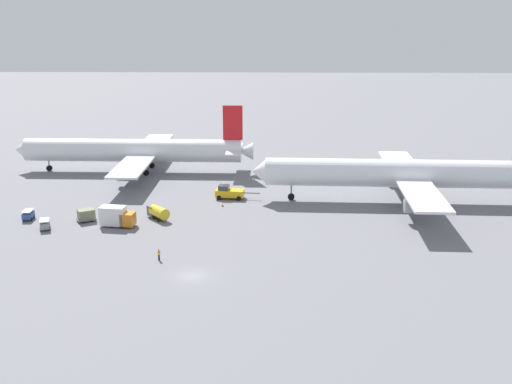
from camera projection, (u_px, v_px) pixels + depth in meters
The scene contains 11 objects.
ground_plane at pixel (193, 276), 87.61m from camera, with size 600.00×600.00×0.00m, color slate.
airliner_at_gate_left at pixel (135, 151), 142.89m from camera, with size 54.63×44.40×15.33m.
airliner_being_pushed at pixel (400, 174), 120.05m from camera, with size 55.93×44.60×17.10m.
pushback_tug at pixel (229, 192), 123.35m from camera, with size 8.75×3.36×2.97m.
gse_catering_truck_tall at pixel (117, 217), 107.21m from camera, with size 6.11×3.15×3.50m.
gse_baggage_cart_trailing at pixel (45, 224), 105.98m from camera, with size 2.31×3.07×1.71m.
gse_fuel_bowser_stubby at pixel (158, 212), 111.10m from camera, with size 4.59×4.96×2.40m.
gse_baggage_cart_near_cluster at pixel (28, 215), 110.93m from camera, with size 1.68×2.79×1.71m.
gse_container_dolly_flat at pixel (86, 215), 109.99m from camera, with size 3.87×3.48×2.15m.
ground_crew_marshaller_foreground at pixel (159, 254), 92.81m from camera, with size 0.45×0.37×1.74m.
traffic_cone_wingtip_starboard at pixel (223, 205), 118.57m from camera, with size 0.44×0.44×0.60m.
Camera 1 is at (10.53, -80.73, 35.53)m, focal length 44.15 mm.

